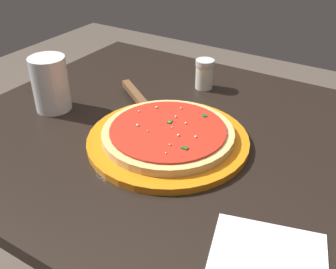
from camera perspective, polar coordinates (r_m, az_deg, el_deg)
name	(u,v)px	position (r m, az deg, el deg)	size (l,w,h in m)	color
restaurant_table	(175,192)	(0.92, 1.00, -8.32)	(0.91, 0.77, 0.78)	black
serving_plate	(168,140)	(0.78, 0.00, -0.81)	(0.32, 0.32, 0.01)	orange
pizza	(168,133)	(0.77, 0.00, 0.23)	(0.26, 0.26, 0.02)	#DBB26B
pizza_server	(140,101)	(0.90, -4.03, 4.83)	(0.21, 0.16, 0.01)	silver
cup_tall_drink	(50,84)	(0.92, -16.64, 7.03)	(0.08, 0.08, 0.12)	silver
napkin_folded_right	(268,259)	(0.58, 14.24, -17.07)	(0.16, 0.14, 0.00)	white
parmesan_shaker	(204,74)	(0.99, 5.28, 8.71)	(0.05, 0.05, 0.07)	silver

